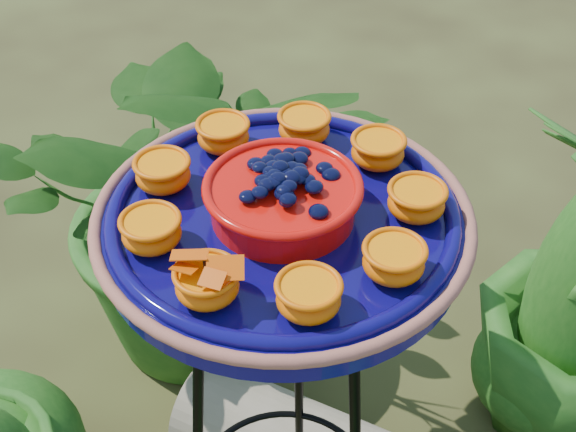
# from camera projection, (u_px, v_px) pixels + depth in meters

# --- Properties ---
(tripod_stand) EXTENTS (0.44, 0.44, 0.98)m
(tripod_stand) POSITION_uv_depth(u_px,v_px,m) (284.00, 408.00, 1.36)
(tripod_stand) COLOR black
(tripod_stand) RESTS_ON ground
(feeder_dish) EXTENTS (0.62, 0.62, 0.12)m
(feeder_dish) POSITION_uv_depth(u_px,v_px,m) (283.00, 216.00, 1.08)
(feeder_dish) COLOR #0A0752
(feeder_dish) RESTS_ON tripod_stand
(shrub_back_left) EXTENTS (1.13, 1.08, 0.97)m
(shrub_back_left) POSITION_uv_depth(u_px,v_px,m) (198.00, 194.00, 1.98)
(shrub_back_left) COLOR #1C4E14
(shrub_back_left) RESTS_ON ground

